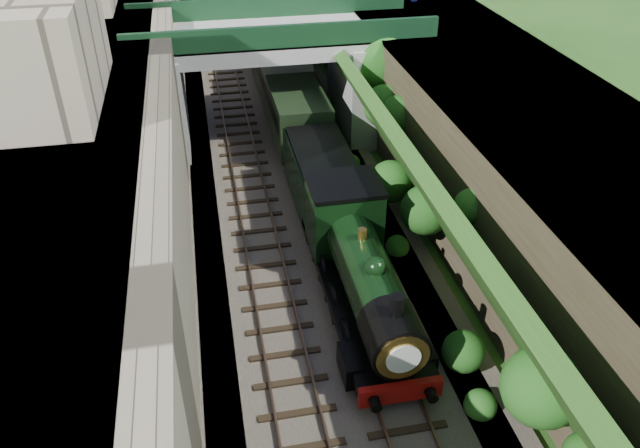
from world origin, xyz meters
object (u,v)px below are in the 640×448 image
Objects in this scene: road_bridge at (286,68)px; tender at (322,182)px; locomotive at (362,272)px; tree at (382,63)px.

tender is (0.26, -8.80, -2.46)m from road_bridge.
locomotive is 1.70× the size of tender.
tree reaches higher than locomotive.
road_bridge reaches higher than tender.
tree is 1.10× the size of tender.
road_bridge is 5.35m from tree.
road_bridge is at bearing 90.91° from locomotive.
road_bridge reaches higher than tree.
locomotive reaches higher than tender.
tender is (-0.00, 7.36, -0.27)m from locomotive.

